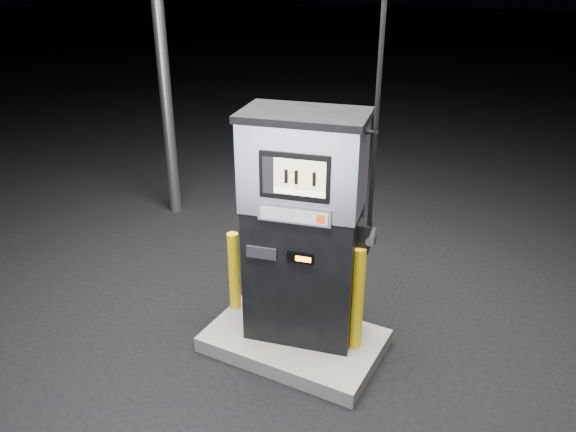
% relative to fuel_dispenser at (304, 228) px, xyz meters
% --- Properties ---
extents(ground, '(80.00, 80.00, 0.00)m').
position_rel_fuel_dispenser_xyz_m(ground, '(-0.03, -0.10, -1.24)').
color(ground, black).
rests_on(ground, ground).
extents(pump_island, '(1.60, 1.00, 0.15)m').
position_rel_fuel_dispenser_xyz_m(pump_island, '(-0.03, -0.10, -1.16)').
color(pump_island, '#5E5E5A').
rests_on(pump_island, ground).
extents(fuel_dispenser, '(1.22, 0.83, 4.39)m').
position_rel_fuel_dispenser_xyz_m(fuel_dispenser, '(0.00, 0.00, 0.00)').
color(fuel_dispenser, black).
rests_on(fuel_dispenser, pump_island).
extents(bollard_left, '(0.13, 0.13, 0.83)m').
position_rel_fuel_dispenser_xyz_m(bollard_left, '(-0.77, 0.03, -0.67)').
color(bollard_left, yellow).
rests_on(bollard_left, pump_island).
extents(bollard_right, '(0.15, 0.15, 1.00)m').
position_rel_fuel_dispenser_xyz_m(bollard_right, '(0.52, 0.02, -0.58)').
color(bollard_right, yellow).
rests_on(bollard_right, pump_island).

